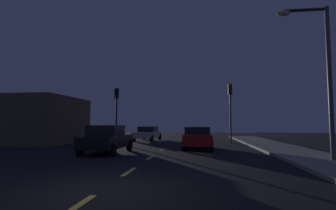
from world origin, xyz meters
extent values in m
plane|color=black|center=(0.00, 7.00, 0.00)|extent=(80.00, 80.00, 0.00)
cube|color=gray|center=(7.50, 7.00, 0.07)|extent=(3.00, 40.00, 0.15)
cube|color=#EACC4C|center=(0.00, -1.20, 0.00)|extent=(0.16, 1.60, 0.01)
cube|color=#EACC4C|center=(0.00, 2.60, 0.00)|extent=(0.16, 1.60, 0.01)
cube|color=#EACC4C|center=(0.00, 6.40, 0.00)|extent=(0.16, 1.60, 0.01)
cube|color=#EACC4C|center=(0.00, 10.20, 0.00)|extent=(0.16, 1.60, 0.01)
cylinder|color=black|center=(-4.94, 16.14, 2.40)|extent=(0.14, 0.14, 4.80)
cube|color=black|center=(-4.94, 16.14, 4.35)|extent=(0.32, 0.24, 0.90)
sphere|color=#3F0C0C|center=(-4.94, 15.98, 4.65)|extent=(0.20, 0.20, 0.20)
sphere|color=#3F2D0C|center=(-4.94, 15.98, 4.35)|extent=(0.20, 0.20, 0.20)
sphere|color=#19D84C|center=(-4.94, 15.98, 4.05)|extent=(0.20, 0.20, 0.20)
cylinder|color=#2D2D30|center=(4.96, 16.14, 2.51)|extent=(0.14, 0.14, 5.02)
cube|color=#382D0C|center=(4.96, 16.14, 4.57)|extent=(0.32, 0.24, 0.90)
sphere|color=red|center=(4.96, 15.98, 4.87)|extent=(0.20, 0.20, 0.20)
sphere|color=#3F2D0C|center=(4.96, 15.98, 4.57)|extent=(0.20, 0.20, 0.20)
sphere|color=#0C3319|center=(4.96, 15.98, 4.27)|extent=(0.20, 0.20, 0.20)
cube|color=#B21919|center=(2.22, 10.96, 0.66)|extent=(1.84, 4.02, 0.67)
cube|color=black|center=(2.22, 10.76, 1.22)|extent=(1.59, 1.83, 0.45)
cylinder|color=black|center=(1.37, 12.38, 0.32)|extent=(0.23, 0.64, 0.64)
cylinder|color=black|center=(3.00, 12.42, 0.32)|extent=(0.23, 0.64, 0.64)
cylinder|color=black|center=(1.43, 9.50, 0.32)|extent=(0.23, 0.64, 0.64)
cylinder|color=black|center=(3.07, 9.53, 0.32)|extent=(0.23, 0.64, 0.64)
cube|color=black|center=(-2.76, 7.99, 0.65)|extent=(1.91, 4.07, 0.66)
cube|color=black|center=(-2.77, 7.79, 1.27)|extent=(1.64, 1.85, 0.58)
cylinder|color=black|center=(-3.59, 9.48, 0.32)|extent=(0.23, 0.64, 0.64)
cylinder|color=black|center=(-1.88, 9.44, 0.32)|extent=(0.23, 0.64, 0.64)
cylinder|color=black|center=(-3.65, 6.55, 0.32)|extent=(0.23, 0.64, 0.64)
cylinder|color=black|center=(-1.94, 6.51, 0.32)|extent=(0.23, 0.64, 0.64)
cube|color=beige|center=(-2.74, 19.21, 0.60)|extent=(2.16, 4.55, 0.55)
cube|color=black|center=(-2.73, 19.43, 1.13)|extent=(1.75, 2.11, 0.52)
cylinder|color=black|center=(-2.02, 17.49, 0.32)|extent=(0.27, 0.66, 0.64)
cylinder|color=black|center=(-3.72, 17.62, 0.32)|extent=(0.27, 0.66, 0.64)
cylinder|color=black|center=(-1.77, 20.79, 0.32)|extent=(0.27, 0.66, 0.64)
cylinder|color=black|center=(-3.46, 20.93, 0.32)|extent=(0.27, 0.66, 0.64)
cylinder|color=#4C4C51|center=(7.80, 5.30, 3.30)|extent=(0.18, 0.18, 6.60)
cube|color=black|center=(6.92, 5.30, 6.50)|extent=(1.75, 0.10, 0.10)
ellipsoid|color=#F2D88C|center=(6.05, 5.30, 6.40)|extent=(0.56, 0.36, 0.24)
cube|color=brown|center=(-10.27, 14.19, 1.93)|extent=(4.53, 6.86, 3.85)
camera|label=1|loc=(2.41, -6.18, 1.61)|focal=27.86mm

